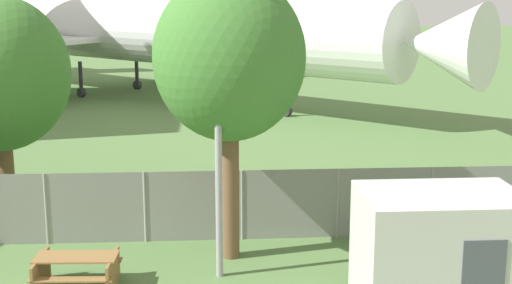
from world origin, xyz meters
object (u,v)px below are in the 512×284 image
(airplane, at_px, (123,30))
(tree_near_hangar, at_px, (229,59))
(portable_cabin, at_px, (439,253))
(picnic_bench_near_cabin, at_px, (77,268))

(airplane, height_order, tree_near_hangar, airplane)
(portable_cabin, bearing_deg, picnic_bench_near_cabin, 167.56)
(portable_cabin, distance_m, picnic_bench_near_cabin, 7.83)
(picnic_bench_near_cabin, bearing_deg, airplane, 94.37)
(airplane, xyz_separation_m, picnic_bench_near_cabin, (2.28, -29.88, -3.59))
(airplane, height_order, picnic_bench_near_cabin, airplane)
(portable_cabin, relative_size, picnic_bench_near_cabin, 1.73)
(airplane, bearing_deg, tree_near_hangar, -36.49)
(picnic_bench_near_cabin, relative_size, tree_near_hangar, 0.27)
(portable_cabin, bearing_deg, tree_near_hangar, 140.85)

